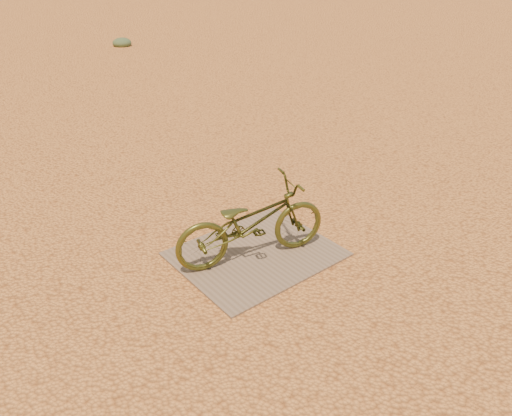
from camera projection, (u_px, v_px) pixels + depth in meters
ground at (239, 288)px, 4.86m from camera, size 120.00×120.00×0.00m
plywood_board at (256, 254)px, 5.35m from camera, size 1.63×1.32×0.02m
bicycle at (251, 222)px, 5.08m from camera, size 1.72×0.97×0.85m
kale_b at (122, 46)px, 15.44m from camera, size 0.57×0.57×0.32m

